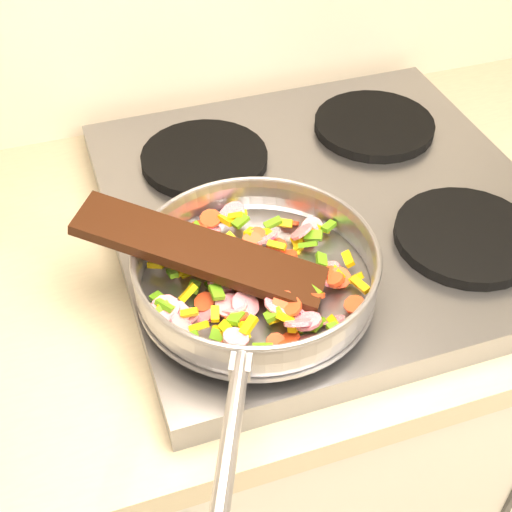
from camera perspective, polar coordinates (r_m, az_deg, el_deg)
name	(u,v)px	position (r m, az deg, el deg)	size (l,w,h in m)	color
cooktop	(326,210)	(1.03, 5.60, 3.68)	(0.60, 0.60, 0.04)	#939399
grate_fl	(266,285)	(0.87, 0.81, -2.31)	(0.19, 0.19, 0.02)	black
grate_fr	(466,236)	(0.98, 16.49, 1.54)	(0.19, 0.19, 0.02)	black
grate_bl	(204,158)	(1.08, -4.15, 7.81)	(0.19, 0.19, 0.02)	black
grate_br	(374,125)	(1.17, 9.43, 10.29)	(0.19, 0.19, 0.02)	black
saute_pan	(256,269)	(0.84, -0.02, -1.07)	(0.33, 0.47, 0.06)	#9E9EA5
vegetable_heap	(254,278)	(0.84, -0.12, -1.79)	(0.26, 0.27, 0.05)	#509214
wooden_spatula	(200,251)	(0.83, -4.48, 0.37)	(0.30, 0.07, 0.01)	black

